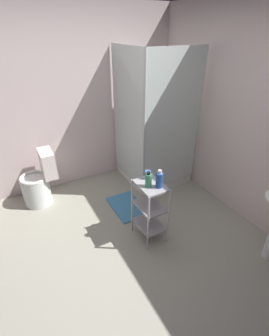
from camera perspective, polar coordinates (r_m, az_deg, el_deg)
ground_plane at (r=2.83m, az=-4.55°, el=-21.22°), size 4.20×4.20×0.02m
wall_back at (r=3.14m, az=27.18°, el=9.30°), size 4.20×0.14×2.50m
wall_left at (r=3.69m, az=-17.83°, el=13.79°), size 0.10×4.20×2.50m
shower_stall at (r=3.85m, az=3.91°, el=3.21°), size 0.92×0.92×2.00m
toilet at (r=3.66m, az=-21.21°, el=-3.19°), size 0.37×0.49×0.76m
storage_cart at (r=2.80m, az=3.58°, el=-9.01°), size 0.38×0.28×0.74m
body_wash_bottle_green at (r=2.54m, az=3.24°, el=-2.81°), size 0.07×0.07×0.18m
shampoo_bottle_blue at (r=2.54m, az=5.77°, el=-2.73°), size 0.07×0.07×0.20m
rinse_cup at (r=2.70m, az=3.13°, el=-1.55°), size 0.07×0.07×0.09m
bath_mat at (r=3.49m, az=-1.70°, el=-8.79°), size 0.60×0.40×0.02m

